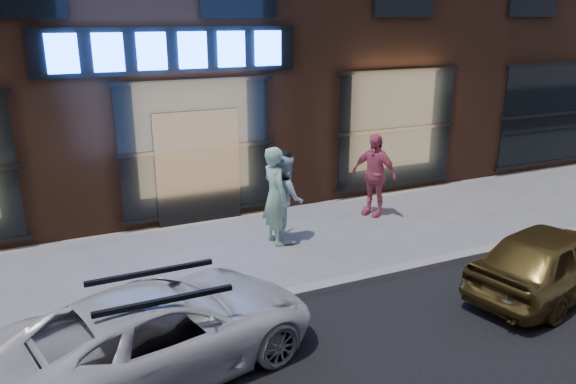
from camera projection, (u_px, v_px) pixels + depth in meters
name	position (u px, v px, depth m)	size (l,w,h in m)	color
ground	(271.00, 302.00, 8.73)	(90.00, 90.00, 0.00)	slate
curb	(271.00, 298.00, 8.71)	(60.00, 0.25, 0.12)	gray
man_bowtie	(275.00, 196.00, 10.71)	(0.70, 0.46, 1.92)	#9FD2B4
man_cap	(285.00, 197.00, 10.95)	(0.84, 0.65, 1.72)	silver
passerby	(374.00, 175.00, 12.28)	(1.08, 0.45, 1.84)	#DF5B75
white_suv	(161.00, 330.00, 6.91)	(1.86, 4.03, 1.12)	silver
gold_sedan	(552.00, 259.00, 8.89)	(1.34, 3.34, 1.14)	brown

